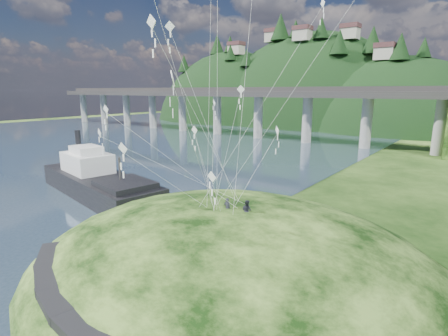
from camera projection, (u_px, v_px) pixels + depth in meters
The scene contains 10 objects.
ground at pixel (149, 249), 31.58m from camera, with size 320.00×320.00×0.00m, color black.
water at pixel (60, 142), 97.47m from camera, with size 240.00×240.00×0.00m, color #33485D.
grass_hill at pixel (233, 283), 28.73m from camera, with size 36.00×32.00×13.00m.
footpath at pixel (100, 313), 19.15m from camera, with size 22.29×5.84×0.83m.
bridge at pixel (275, 106), 99.53m from camera, with size 160.00×11.00×15.00m.
far_ridge at pixel (298, 140), 153.83m from camera, with size 153.00×70.00×94.50m.
work_barge at pixel (97, 180), 47.38m from camera, with size 24.90×10.59×8.45m.
wooden_dock at pixel (145, 206), 42.05m from camera, with size 11.68×6.69×0.86m.
kite_flyers at pixel (241, 199), 26.88m from camera, with size 2.29×1.04×1.68m.
kite_swarm at pixel (207, 60), 27.00m from camera, with size 17.97×17.84×19.60m.
Camera 1 is at (23.14, -19.12, 14.03)m, focal length 28.00 mm.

